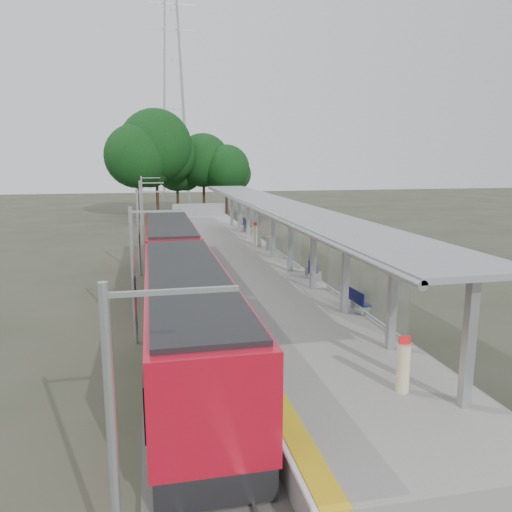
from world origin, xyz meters
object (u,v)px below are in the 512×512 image
Objects in this scene: train at (176,273)px; bench_near at (358,300)px; info_pillar_far at (256,235)px; litter_bin at (269,244)px; info_pillar_near at (403,368)px; bench_far at (246,225)px; bench_mid at (311,267)px.

train is 20.26× the size of bench_near.
info_pillar_far reaches higher than litter_bin.
info_pillar_far is (1.08, 23.87, 0.04)m from info_pillar_near.
bench_near is 7.19m from info_pillar_near.
info_pillar_far is at bearing -95.10° from bench_far.
bench_far reaches higher than litter_bin.
bench_mid is at bearing -88.27° from litter_bin.
train reaches higher than bench_far.
bench_near is at bearing -70.77° from bench_mid.
bench_near is 14.30m from litter_bin.
bench_mid is at bearing 14.46° from train.
bench_far is at bearing 70.23° from train.
litter_bin is (6.85, 10.14, -0.56)m from train.
train reaches higher than bench_near.
info_pillar_near is 21.32m from litter_bin.
bench_far is at bearing 86.97° from bench_near.
bench_far is at bearing 88.49° from litter_bin.
bench_mid is at bearing -100.85° from info_pillar_far.
info_pillar_far reaches higher than bench_mid.
info_pillar_near reaches higher than litter_bin.
info_pillar_near is 23.90m from info_pillar_far.
train is at bearing -109.53° from bench_far.
bench_mid reaches higher than bench_near.
info_pillar_far is at bearing 98.79° from litter_bin.
bench_far is at bearing 109.04° from bench_mid.
info_pillar_far is at bearing 89.21° from bench_near.
info_pillar_near is (-1.74, -30.89, 0.10)m from bench_far.
bench_far reaches higher than bench_near.
litter_bin is (1.48, 21.27, -0.19)m from info_pillar_near.
train is 8.26m from bench_near.
bench_near is 16.92m from info_pillar_far.
train is at bearing -146.49° from bench_mid.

